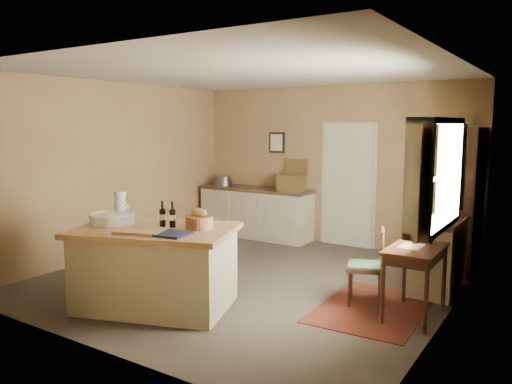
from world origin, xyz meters
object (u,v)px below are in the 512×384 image
(shelving_unit, at_px, (470,201))
(right_cabinet, at_px, (437,255))
(work_island, at_px, (155,265))
(sideboard, at_px, (256,211))
(writing_desk, at_px, (416,256))
(desk_chair, at_px, (365,267))

(shelving_unit, bearing_deg, right_cabinet, -97.83)
(work_island, xyz_separation_m, sideboard, (-0.98, 3.61, -0.00))
(sideboard, bearing_deg, right_cabinet, -20.95)
(work_island, height_order, writing_desk, work_island)
(shelving_unit, bearing_deg, desk_chair, -110.04)
(sideboard, distance_m, shelving_unit, 3.71)
(writing_desk, relative_size, desk_chair, 0.98)
(sideboard, bearing_deg, work_island, -74.81)
(right_cabinet, bearing_deg, shelving_unit, 82.17)
(work_island, height_order, right_cabinet, work_island)
(writing_desk, bearing_deg, right_cabinet, 90.01)
(writing_desk, relative_size, shelving_unit, 0.42)
(shelving_unit, bearing_deg, sideboard, 176.36)
(writing_desk, bearing_deg, work_island, -153.35)
(writing_desk, height_order, right_cabinet, right_cabinet)
(shelving_unit, bearing_deg, work_island, -128.45)
(writing_desk, distance_m, desk_chair, 0.63)
(writing_desk, distance_m, shelving_unit, 2.14)
(writing_desk, xyz_separation_m, desk_chair, (-0.58, 0.09, -0.23))
(sideboard, relative_size, desk_chair, 2.48)
(work_island, bearing_deg, writing_desk, 7.44)
(writing_desk, bearing_deg, shelving_unit, 85.86)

